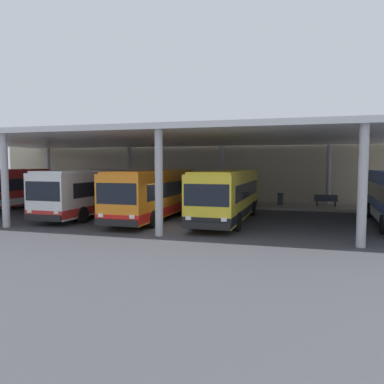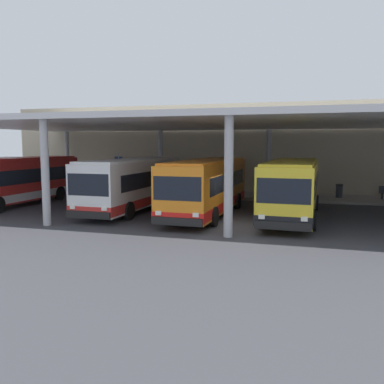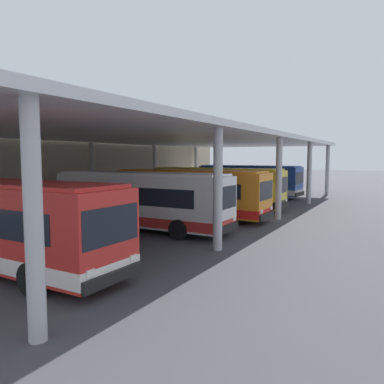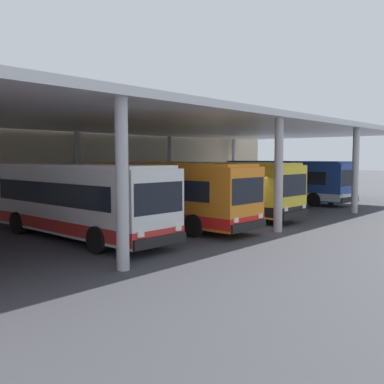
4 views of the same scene
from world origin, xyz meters
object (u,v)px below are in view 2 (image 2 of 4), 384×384
at_px(bus_nearest_bay, 18,180).
at_px(trash_bin, 339,191).
at_px(bus_middle_bay, 207,186).
at_px(bus_second_bay, 134,183).
at_px(banner_sign, 119,170).
at_px(bus_far_bay, 292,188).

bearing_deg(bus_nearest_bay, trash_bin, 22.65).
xyz_separation_m(bus_nearest_bay, bus_middle_bay, (13.19, -0.32, 0.00)).
bearing_deg(trash_bin, bus_middle_bay, -130.38).
bearing_deg(bus_nearest_bay, bus_second_bay, 0.90).
height_order(bus_nearest_bay, banner_sign, banner_sign).
distance_m(bus_second_bay, bus_middle_bay, 4.80).
distance_m(bus_far_bay, banner_sign, 16.40).
distance_m(bus_far_bay, trash_bin, 9.22).
bearing_deg(bus_middle_bay, banner_sign, 139.72).
height_order(bus_middle_bay, trash_bin, bus_middle_bay).
relative_size(bus_middle_bay, banner_sign, 3.30).
bearing_deg(bus_second_bay, bus_far_bay, -0.69).
relative_size(bus_second_bay, bus_far_bay, 1.00).
bearing_deg(banner_sign, bus_second_bay, -57.77).
bearing_deg(bus_nearest_bay, bus_far_bay, 0.05).
bearing_deg(trash_bin, bus_second_bay, -145.45).
bearing_deg(bus_middle_bay, trash_bin, 49.62).
bearing_deg(bus_second_bay, banner_sign, 122.23).
height_order(bus_middle_bay, bus_far_bay, same).
bearing_deg(trash_bin, bus_far_bay, -108.65).
bearing_deg(bus_far_bay, trash_bin, 71.35).
height_order(bus_middle_bay, banner_sign, banner_sign).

